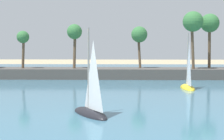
# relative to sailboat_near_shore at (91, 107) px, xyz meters

# --- Properties ---
(sea) EXTENTS (220.00, 91.10, 0.06)m
(sea) POSITION_rel_sailboat_near_shore_xyz_m (1.07, 26.04, -0.75)
(sea) COLOR teal
(sea) RESTS_ON ground
(palm_headland) EXTENTS (93.74, 7.06, 12.55)m
(palm_headland) POSITION_rel_sailboat_near_shore_xyz_m (6.31, 31.50, 2.54)
(palm_headland) COLOR #514C47
(palm_headland) RESTS_ON ground
(sailboat_near_shore) EXTENTS (4.21, 5.58, 7.98)m
(sailboat_near_shore) POSITION_rel_sailboat_near_shore_xyz_m (0.00, 0.00, 0.00)
(sailboat_near_shore) COLOR black
(sailboat_near_shore) RESTS_ON sea
(sailboat_mid_bay) EXTENTS (1.71, 5.52, 7.99)m
(sailboat_mid_bay) POSITION_rel_sailboat_near_shore_xyz_m (11.55, 17.68, 0.00)
(sailboat_mid_bay) COLOR yellow
(sailboat_mid_bay) RESTS_ON sea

